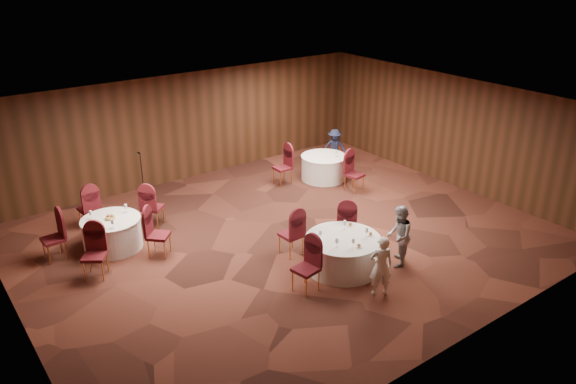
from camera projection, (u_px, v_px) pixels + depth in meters
ground at (286, 238)px, 13.64m from camera, size 12.00×12.00×0.00m
room_shell at (286, 162)px, 12.86m from camera, size 12.00×12.00×12.00m
table_main at (343, 253)px, 12.22m from camera, size 1.64×1.64×0.74m
table_left at (112, 233)px, 13.07m from camera, size 1.36×1.36×0.74m
table_right at (324, 167)px, 17.02m from camera, size 1.37×1.37×0.74m
chairs_main at (315, 241)px, 12.44m from camera, size 2.70×1.97×1.00m
chairs_left at (110, 228)px, 13.04m from camera, size 3.13×3.06×1.00m
chairs_right at (318, 171)px, 16.39m from camera, size 1.91×2.26×1.00m
tabletop_main at (351, 234)px, 12.03m from camera, size 1.10×0.99×0.22m
tabletop_left at (110, 216)px, 12.88m from camera, size 0.86×0.81×0.22m
tabletop_right at (336, 152)px, 16.74m from camera, size 0.08×0.08×0.22m
mic_stand at (144, 192)px, 15.04m from camera, size 0.24×0.24×1.59m
woman_a at (381, 266)px, 11.16m from camera, size 0.57×0.50×1.31m
woman_b at (399, 236)px, 12.24m from camera, size 0.86×0.85×1.40m
man_c at (335, 148)px, 17.99m from camera, size 0.88×0.87×1.22m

